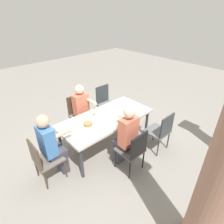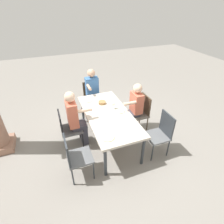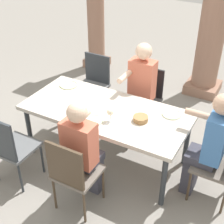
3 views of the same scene
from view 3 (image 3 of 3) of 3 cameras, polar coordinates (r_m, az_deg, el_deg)
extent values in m
plane|color=gray|center=(4.34, -0.95, -7.87)|extent=(16.00, 16.00, 0.00)
cube|color=beige|center=(3.90, -1.04, 0.12)|extent=(2.00, 0.93, 0.05)
cylinder|color=#2D3338|center=(4.82, -8.21, 1.51)|extent=(0.06, 0.06, 0.69)
cylinder|color=#2D3338|center=(4.14, 12.93, -5.04)|extent=(0.06, 0.06, 0.69)
cylinder|color=#2D3338|center=(4.34, -14.22, -3.21)|extent=(0.06, 0.06, 0.69)
cylinder|color=#2D3338|center=(3.57, 8.98, -11.86)|extent=(0.06, 0.06, 0.69)
cube|color=#5B5E61|center=(4.96, -3.70, 4.23)|extent=(0.44, 0.44, 0.04)
cube|color=#2D3338|center=(5.00, -2.57, 7.55)|extent=(0.42, 0.03, 0.47)
cylinder|color=#2D3338|center=(5.04, -6.59, 1.47)|extent=(0.03, 0.03, 0.43)
cylinder|color=#2D3338|center=(4.86, -2.90, 0.33)|extent=(0.03, 0.03, 0.43)
cylinder|color=#2D3338|center=(5.31, -4.26, 3.36)|extent=(0.03, 0.03, 0.43)
cylinder|color=#2D3338|center=(5.13, -0.68, 2.34)|extent=(0.03, 0.03, 0.43)
cube|color=#5B5E61|center=(3.94, -16.38, -5.93)|extent=(0.44, 0.44, 0.04)
cylinder|color=#2D3338|center=(4.08, -12.10, -7.94)|extent=(0.03, 0.03, 0.43)
cylinder|color=#2D3338|center=(4.29, -16.02, -6.17)|extent=(0.03, 0.03, 0.43)
cylinder|color=#2D3338|center=(3.89, -15.69, -11.05)|extent=(0.03, 0.03, 0.43)
cube|color=#4F4F50|center=(4.61, 5.36, 1.69)|extent=(0.44, 0.44, 0.04)
cube|color=black|center=(4.66, 6.53, 5.18)|extent=(0.42, 0.03, 0.45)
cylinder|color=black|center=(4.66, 2.12, -1.23)|extent=(0.03, 0.03, 0.43)
cylinder|color=black|center=(4.53, 6.39, -2.55)|extent=(0.03, 0.03, 0.43)
cylinder|color=black|center=(4.95, 4.14, 0.94)|extent=(0.03, 0.03, 0.43)
cylinder|color=black|center=(4.83, 8.20, -0.23)|extent=(0.03, 0.03, 0.43)
cube|color=#6A6158|center=(3.48, -5.94, -10.44)|extent=(0.44, 0.44, 0.04)
cube|color=#473828|center=(3.20, -8.22, -9.44)|extent=(0.42, 0.03, 0.48)
cylinder|color=#473828|center=(3.68, -1.53, -12.37)|extent=(0.03, 0.03, 0.44)
cylinder|color=#473828|center=(3.84, -6.51, -10.33)|extent=(0.03, 0.03, 0.44)
cylinder|color=#473828|center=(3.47, -4.83, -16.25)|extent=(0.03, 0.03, 0.44)
cylinder|color=#473828|center=(3.63, -10.00, -13.85)|extent=(0.03, 0.03, 0.44)
cube|color=#6A6158|center=(3.72, 17.42, -8.94)|extent=(0.44, 0.44, 0.04)
cylinder|color=#473828|center=(4.03, 14.93, -8.99)|extent=(0.03, 0.03, 0.43)
cylinder|color=#473828|center=(3.76, 13.26, -12.48)|extent=(0.03, 0.03, 0.43)
cylinder|color=#473828|center=(3.73, 18.96, -14.19)|extent=(0.03, 0.03, 0.43)
cube|color=#3F3F4C|center=(3.79, -3.53, -10.61)|extent=(0.24, 0.14, 0.46)
cube|color=#3F3F4C|center=(3.55, -4.47, -8.22)|extent=(0.28, 0.32, 0.10)
cube|color=#CC664C|center=(3.29, -5.73, -5.45)|extent=(0.34, 0.20, 0.49)
sphere|color=beige|center=(3.07, -6.11, -0.08)|extent=(0.21, 0.21, 0.21)
cylinder|color=beige|center=(3.45, -5.54, -1.16)|extent=(0.07, 0.30, 0.07)
cube|color=#3F3F4C|center=(4.53, 3.85, -2.18)|extent=(0.24, 0.14, 0.46)
cube|color=#3F3F4C|center=(4.45, 4.49, 1.35)|extent=(0.28, 0.32, 0.10)
cube|color=#CC664C|center=(4.38, 5.30, 5.64)|extent=(0.34, 0.20, 0.55)
sphere|color=beige|center=(4.20, 5.58, 10.51)|extent=(0.21, 0.21, 0.21)
cylinder|color=beige|center=(4.18, 2.25, 6.23)|extent=(0.07, 0.30, 0.07)
cube|color=#3F3F4C|center=(3.89, 13.47, -10.29)|extent=(0.14, 0.24, 0.46)
cube|color=#3F3F4C|center=(3.70, 15.35, -7.53)|extent=(0.32, 0.28, 0.10)
cube|color=#3F72B2|center=(3.49, 17.82, -4.14)|extent=(0.20, 0.34, 0.53)
sphere|color=tan|center=(3.28, 18.96, 1.28)|extent=(0.21, 0.21, 0.21)
cylinder|color=tan|center=(3.58, 14.99, -0.39)|extent=(0.30, 0.07, 0.07)
cube|color=#936B56|center=(6.70, -2.64, 8.74)|extent=(0.42, 0.42, 0.16)
cube|color=#936B56|center=(5.96, 15.52, 4.23)|extent=(0.55, 0.55, 0.16)
cylinder|color=#936B56|center=(5.46, 17.75, 17.07)|extent=(0.42, 0.42, 2.62)
cylinder|color=silver|center=(4.43, -7.59, 4.63)|extent=(0.24, 0.24, 0.01)
torus|color=#A0BE77|center=(4.43, -7.60, 4.71)|extent=(0.24, 0.24, 0.01)
cube|color=silver|center=(4.52, -9.14, 5.02)|extent=(0.03, 0.17, 0.01)
cube|color=silver|center=(4.36, -5.98, 4.15)|extent=(0.03, 0.17, 0.01)
cylinder|color=white|center=(3.69, -3.18, -1.57)|extent=(0.21, 0.21, 0.01)
torus|color=#A4C786|center=(3.68, -3.18, -1.48)|extent=(0.21, 0.21, 0.01)
cylinder|color=white|center=(3.69, -0.29, -1.52)|extent=(0.06, 0.06, 0.00)
cylinder|color=white|center=(3.67, -0.30, -0.98)|extent=(0.01, 0.01, 0.08)
sphere|color=#F2EFCC|center=(3.63, -0.30, 0.04)|extent=(0.08, 0.08, 0.08)
cube|color=silver|center=(3.76, -5.12, -0.97)|extent=(0.02, 0.17, 0.01)
cube|color=silver|center=(3.62, -1.16, -2.27)|extent=(0.03, 0.17, 0.01)
cylinder|color=white|center=(3.85, 10.35, -0.45)|extent=(0.22, 0.22, 0.01)
torus|color=#A4C786|center=(3.85, 10.36, -0.36)|extent=(0.22, 0.22, 0.01)
cube|color=silver|center=(3.89, 8.29, 0.11)|extent=(0.02, 0.17, 0.01)
cube|color=silver|center=(3.82, 12.45, -1.09)|extent=(0.03, 0.17, 0.01)
cylinder|color=#9E7547|center=(3.69, 5.02, -1.18)|extent=(0.17, 0.17, 0.06)
camera|label=1|loc=(5.32, 38.42, 26.06)|focal=29.17mm
camera|label=2|loc=(6.05, -24.87, 30.85)|focal=28.20mm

